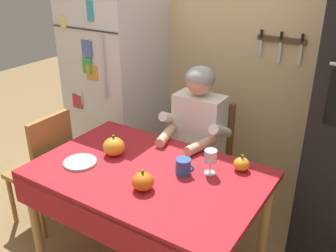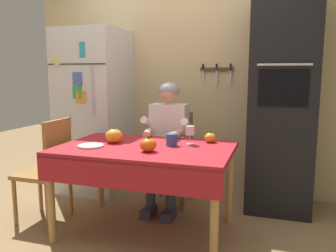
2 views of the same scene
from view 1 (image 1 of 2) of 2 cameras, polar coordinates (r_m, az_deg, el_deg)
back_wall_assembly at (r=3.11m, az=11.32°, el=12.30°), size 3.70×0.13×2.60m
refrigerator at (r=3.39m, az=-7.80°, el=6.55°), size 0.68×0.71×1.80m
dining_table at (r=2.33m, az=-3.37°, el=-8.85°), size 1.40×0.90×0.74m
chair_behind_person at (r=2.98m, az=5.71°, el=-4.10°), size 0.40×0.40×0.93m
seated_person at (r=2.73m, az=4.07°, el=-1.54°), size 0.47×0.55×1.25m
chair_left_side at (r=2.94m, az=-18.04°, el=-5.77°), size 0.40×0.40×0.93m
coffee_mug at (r=2.24m, az=2.36°, el=-6.18°), size 0.12×0.09×0.10m
wine_glass at (r=2.23m, az=6.49°, el=-4.72°), size 0.08×0.08×0.16m
pumpkin_large at (r=2.11m, az=-3.83°, el=-8.40°), size 0.13×0.13×0.12m
pumpkin_medium at (r=2.32m, az=11.11°, el=-5.71°), size 0.10×0.10×0.10m
pumpkin_small at (r=2.47m, az=-8.21°, el=-3.10°), size 0.14×0.14×0.14m
serving_tray at (r=2.43m, az=-13.20°, el=-5.40°), size 0.21×0.21×0.02m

